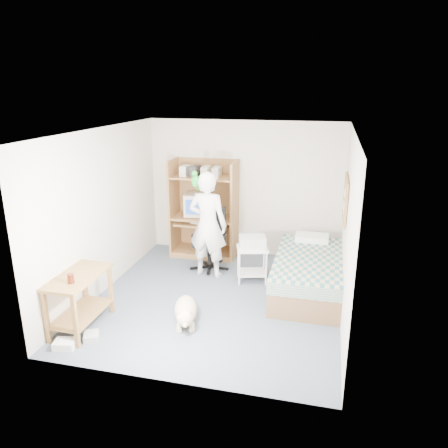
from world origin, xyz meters
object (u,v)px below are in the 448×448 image
(office_chair, at_px, (211,247))
(person, at_px, (208,225))
(printer_cart, at_px, (252,259))
(side_desk, at_px, (80,293))
(dog, at_px, (186,311))
(bed, at_px, (308,273))
(computer_hutch, at_px, (205,213))

(office_chair, relative_size, person, 0.60)
(office_chair, bearing_deg, printer_cart, -18.43)
(side_desk, relative_size, dog, 1.07)
(dog, bearing_deg, bed, 23.51)
(printer_cart, bearing_deg, person, 160.25)
(person, bearing_deg, printer_cart, -178.42)
(side_desk, bearing_deg, printer_cart, 45.39)
(printer_cart, bearing_deg, computer_hutch, 123.00)
(computer_hutch, xyz_separation_m, person, (0.32, -0.91, 0.07))
(computer_hutch, relative_size, side_desk, 1.80)
(side_desk, bearing_deg, person, 59.93)
(bed, relative_size, printer_cart, 3.43)
(person, distance_m, printer_cart, 0.91)
(side_desk, distance_m, printer_cart, 2.76)
(computer_hutch, xyz_separation_m, office_chair, (0.28, -0.61, -0.44))
(computer_hutch, distance_m, person, 0.97)
(computer_hutch, relative_size, printer_cart, 3.06)
(computer_hutch, relative_size, office_chair, 1.68)
(bed, distance_m, office_chair, 1.80)
(bed, relative_size, office_chair, 1.88)
(printer_cart, bearing_deg, bed, -23.99)
(computer_hutch, height_order, bed, computer_hutch)
(office_chair, relative_size, printer_cart, 1.82)
(bed, bearing_deg, side_desk, -147.50)
(computer_hutch, xyz_separation_m, side_desk, (-0.85, -2.94, -0.33))
(person, height_order, dog, person)
(office_chair, xyz_separation_m, person, (0.04, -0.31, 0.51))
(office_chair, height_order, dog, office_chair)
(side_desk, relative_size, person, 0.56)
(side_desk, distance_m, person, 2.37)
(computer_hutch, relative_size, bed, 0.89)
(computer_hutch, bearing_deg, person, -70.57)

